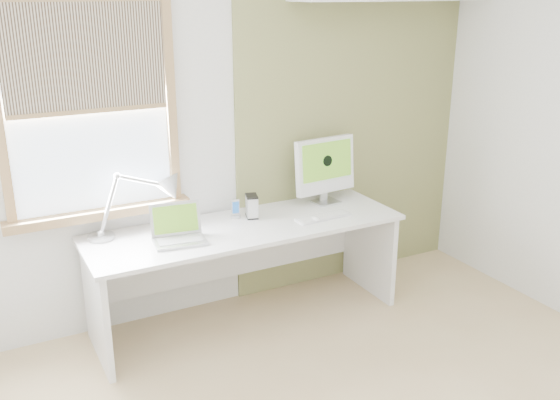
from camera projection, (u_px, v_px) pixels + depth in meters
room at (382, 203)px, 2.96m from camera, size 4.04×3.54×2.64m
accent_wall at (352, 120)px, 4.86m from camera, size 2.00×0.02×2.60m
window at (89, 111)px, 3.87m from camera, size 1.20×0.14×1.42m
desk at (243, 248)px, 4.37m from camera, size 2.20×0.70×0.73m
desk_lamp at (158, 195)px, 4.19m from camera, size 0.76×0.33×0.42m
laptop at (178, 232)px, 4.00m from camera, size 0.36×0.30×0.23m
phone_dock at (236, 213)px, 4.39m from camera, size 0.08×0.08×0.14m
external_drive at (252, 206)px, 4.39m from camera, size 0.11×0.14×0.16m
imac at (325, 167)px, 4.64m from camera, size 0.51×0.18×0.50m
keyboard at (323, 217)px, 4.39m from camera, size 0.42×0.14×0.02m
mouse at (316, 219)px, 4.34m from camera, size 0.07×0.11×0.03m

